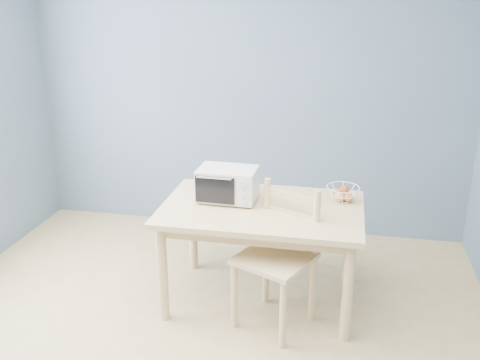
% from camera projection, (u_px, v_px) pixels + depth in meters
% --- Properties ---
extents(room, '(4.01, 4.51, 2.61)m').
position_uv_depth(room, '(167.00, 172.00, 2.73)').
color(room, tan).
rests_on(room, ground).
extents(dining_table, '(1.40, 0.90, 0.75)m').
position_uv_depth(dining_table, '(262.00, 220.00, 3.77)').
color(dining_table, '#CFB57C').
rests_on(dining_table, ground).
extents(toaster_oven, '(0.42, 0.31, 0.24)m').
position_uv_depth(toaster_oven, '(225.00, 184.00, 3.80)').
color(toaster_oven, silver).
rests_on(toaster_oven, dining_table).
extents(fruit_basket, '(0.24, 0.24, 0.12)m').
position_uv_depth(fruit_basket, '(343.00, 193.00, 3.81)').
color(fruit_basket, white).
rests_on(fruit_basket, dining_table).
extents(dining_chair, '(0.60, 0.60, 0.96)m').
position_uv_depth(dining_chair, '(278.00, 259.00, 3.58)').
color(dining_chair, '#CFB57C').
rests_on(dining_chair, ground).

